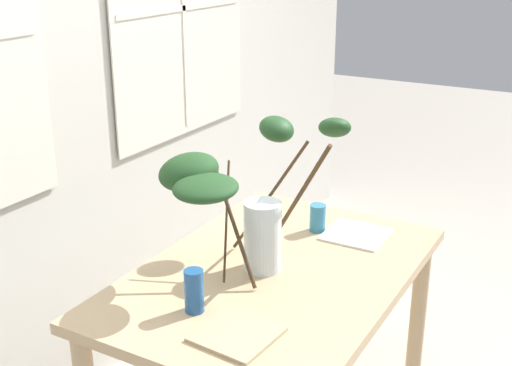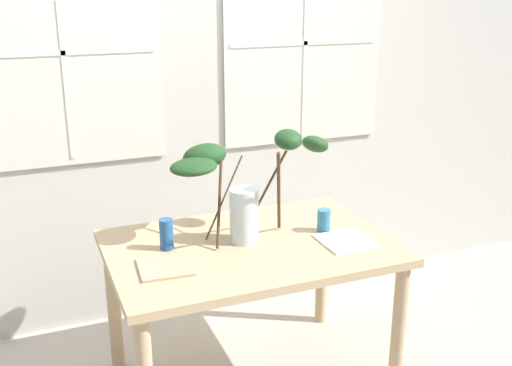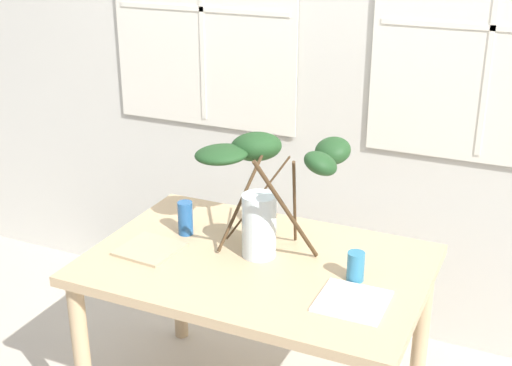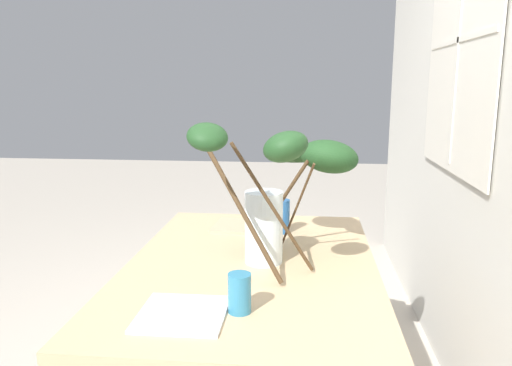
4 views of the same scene
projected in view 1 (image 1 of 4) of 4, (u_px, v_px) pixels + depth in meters
back_wall_with_windows at (67, 72)px, 2.61m from camera, size 5.02×0.14×2.72m
dining_table at (274, 295)px, 2.43m from camera, size 1.30×0.88×0.74m
vase_with_branches at (236, 192)px, 2.32m from camera, size 0.72×0.60×0.54m
drinking_glass_blue_left at (194, 291)px, 2.11m from camera, size 0.06×0.06×0.14m
drinking_glass_blue_right at (318, 218)px, 2.70m from camera, size 0.06×0.06×0.11m
plate_square_left at (237, 334)px, 2.00m from camera, size 0.24×0.24×0.01m
plate_square_right at (356, 234)px, 2.67m from camera, size 0.24×0.24×0.01m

